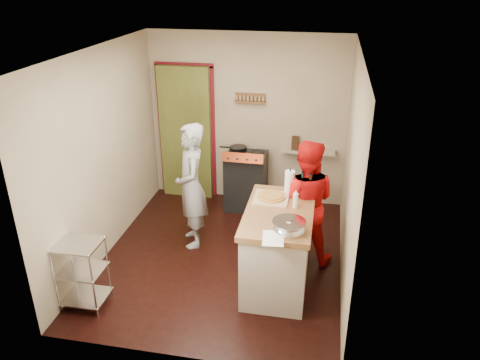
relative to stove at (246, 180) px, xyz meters
name	(u,v)px	position (x,y,z in m)	size (l,w,h in m)	color
floor	(223,256)	(-0.05, -1.42, -0.45)	(3.50, 3.50, 0.00)	black
back_wall	(207,128)	(-0.69, 0.36, 0.68)	(3.00, 0.44, 2.60)	tan
left_wall	(103,155)	(-1.55, -1.42, 0.85)	(0.04, 3.50, 2.60)	tan
right_wall	(351,173)	(1.45, -1.42, 0.85)	(0.04, 3.50, 2.60)	tan
ceiling	(219,50)	(-0.05, -1.42, 2.16)	(3.00, 3.50, 0.02)	white
stove	(246,180)	(0.00, 0.00, 0.00)	(0.60, 0.63, 1.00)	black
wire_shelving	(82,271)	(-1.33, -2.62, -0.01)	(0.48, 0.40, 0.80)	silver
island	(278,246)	(0.71, -1.84, 0.06)	(0.75, 1.38, 1.27)	#B4A999
person_stripe	(191,186)	(-0.51, -1.16, 0.39)	(0.61, 0.40, 1.67)	#AFAFB4
person_red	(304,203)	(0.95, -1.27, 0.35)	(0.78, 0.61, 1.61)	red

